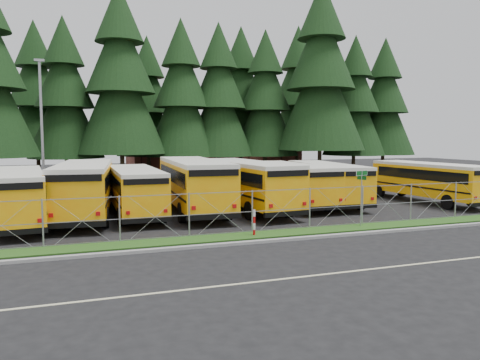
# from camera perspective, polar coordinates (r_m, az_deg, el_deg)

# --- Properties ---
(ground) EXTENTS (120.00, 120.00, 0.00)m
(ground) POSITION_cam_1_polar(r_m,az_deg,el_deg) (24.52, 9.44, -5.27)
(ground) COLOR black
(ground) RESTS_ON ground
(curb) EXTENTS (50.00, 0.25, 0.12)m
(curb) POSITION_cam_1_polar(r_m,az_deg,el_deg) (21.90, 13.40, -6.45)
(curb) COLOR gray
(curb) RESTS_ON ground
(grass_verge) EXTENTS (50.00, 1.40, 0.06)m
(grass_verge) POSITION_cam_1_polar(r_m,az_deg,el_deg) (23.07, 11.50, -5.89)
(grass_verge) COLOR #234614
(grass_verge) RESTS_ON ground
(road_lane_line) EXTENTS (50.00, 0.12, 0.01)m
(road_lane_line) POSITION_cam_1_polar(r_m,az_deg,el_deg) (18.11, 21.96, -9.34)
(road_lane_line) COLOR beige
(road_lane_line) RESTS_ON ground
(chainlink_fence) EXTENTS (44.00, 0.10, 2.00)m
(chainlink_fence) POSITION_cam_1_polar(r_m,az_deg,el_deg) (23.49, 10.66, -3.27)
(chainlink_fence) COLOR #999BA1
(chainlink_fence) RESTS_ON ground
(brick_building) EXTENTS (22.00, 10.00, 6.00)m
(brick_building) POSITION_cam_1_polar(r_m,az_deg,el_deg) (63.60, -3.38, 3.97)
(brick_building) COLOR brown
(brick_building) RESTS_ON ground
(bus_0) EXTENTS (3.43, 10.76, 2.77)m
(bus_0) POSITION_cam_1_polar(r_m,az_deg,el_deg) (26.22, -25.53, -1.96)
(bus_0) COLOR #FF9908
(bus_0) RESTS_ON ground
(bus_1) EXTENTS (3.94, 11.77, 3.03)m
(bus_1) POSITION_cam_1_polar(r_m,az_deg,el_deg) (27.15, -18.36, -1.21)
(bus_1) COLOR #FF9908
(bus_1) RESTS_ON ground
(bus_2) EXTENTS (2.45, 10.29, 2.70)m
(bus_2) POSITION_cam_1_polar(r_m,az_deg,el_deg) (27.18, -12.71, -1.42)
(bus_2) COLOR #FF9908
(bus_2) RESTS_ON ground
(bus_3) EXTENTS (3.38, 12.00, 3.11)m
(bus_3) POSITION_cam_1_polar(r_m,az_deg,el_deg) (27.95, -5.80, -0.70)
(bus_3) COLOR #FF9908
(bus_3) RESTS_ON ground
(bus_4) EXTENTS (3.61, 11.58, 2.99)m
(bus_4) POSITION_cam_1_polar(r_m,az_deg,el_deg) (28.42, 0.56, -0.70)
(bus_4) COLOR #FF9908
(bus_4) RESTS_ON ground
(bus_5) EXTENTS (2.48, 10.39, 2.72)m
(bus_5) POSITION_cam_1_polar(r_m,az_deg,el_deg) (30.52, 6.07, -0.57)
(bus_5) COLOR #FF9908
(bus_5) RESTS_ON ground
(bus_6) EXTENTS (3.56, 10.55, 2.71)m
(bus_6) POSITION_cam_1_polar(r_m,az_deg,el_deg) (31.63, 10.25, -0.43)
(bus_6) COLOR #FF9908
(bus_6) RESTS_ON ground
(bus_east) EXTENTS (3.16, 10.44, 2.70)m
(bus_east) POSITION_cam_1_polar(r_m,az_deg,el_deg) (34.17, 21.63, -0.31)
(bus_east) COLOR #FF9908
(bus_east) RESTS_ON ground
(street_sign) EXTENTS (0.81, 0.53, 2.81)m
(street_sign) POSITION_cam_1_polar(r_m,az_deg,el_deg) (23.84, 14.60, -0.72)
(street_sign) COLOR #999BA1
(street_sign) RESTS_ON ground
(striped_bollard) EXTENTS (0.11, 0.11, 1.20)m
(striped_bollard) POSITION_cam_1_polar(r_m,az_deg,el_deg) (21.08, 1.74, -5.27)
(striped_bollard) COLOR #B20C0C
(striped_bollard) RESTS_ON ground
(light_standard) EXTENTS (0.70, 0.35, 10.14)m
(light_standard) POSITION_cam_1_polar(r_m,az_deg,el_deg) (37.93, -23.02, 6.45)
(light_standard) COLOR #999BA1
(light_standard) RESTS_ON ground
(conifer_2) EXTENTS (7.29, 7.29, 16.12)m
(conifer_2) POSITION_cam_1_polar(r_m,az_deg,el_deg) (49.16, -20.58, 9.16)
(conifer_2) COLOR black
(conifer_2) RESTS_ON ground
(conifer_3) EXTENTS (8.65, 8.65, 19.13)m
(conifer_3) POSITION_cam_1_polar(r_m,az_deg,el_deg) (47.46, -14.37, 11.31)
(conifer_3) COLOR black
(conifer_3) RESTS_ON ground
(conifer_4) EXTENTS (7.47, 7.47, 16.53)m
(conifer_4) POSITION_cam_1_polar(r_m,az_deg,el_deg) (49.16, -7.15, 9.69)
(conifer_4) COLOR black
(conifer_4) RESTS_ON ground
(conifer_5) EXTENTS (7.45, 7.45, 16.48)m
(conifer_5) POSITION_cam_1_polar(r_m,az_deg,el_deg) (50.34, -2.60, 9.60)
(conifer_5) COLOR black
(conifer_5) RESTS_ON ground
(conifer_6) EXTENTS (7.31, 7.31, 16.17)m
(conifer_6) POSITION_cam_1_polar(r_m,az_deg,el_deg) (52.30, 3.09, 9.26)
(conifer_6) COLOR black
(conifer_6) RESTS_ON ground
(conifer_7) EXTENTS (9.43, 9.43, 20.85)m
(conifer_7) POSITION_cam_1_polar(r_m,az_deg,el_deg) (51.30, 9.82, 11.90)
(conifer_7) COLOR black
(conifer_7) RESTS_ON ground
(conifer_8) EXTENTS (7.23, 7.23, 15.98)m
(conifer_8) POSITION_cam_1_polar(r_m,az_deg,el_deg) (55.83, 13.80, 8.77)
(conifer_8) COLOR black
(conifer_8) RESTS_ON ground
(conifer_9) EXTENTS (7.26, 7.26, 16.06)m
(conifer_9) POSITION_cam_1_polar(r_m,az_deg,el_deg) (58.58, 17.16, 8.55)
(conifer_9) COLOR black
(conifer_9) RESTS_ON ground
(conifer_10) EXTENTS (7.69, 7.69, 17.02)m
(conifer_10) POSITION_cam_1_polar(r_m,az_deg,el_deg) (56.11, -23.61, 8.99)
(conifer_10) COLOR black
(conifer_10) RESTS_ON ground
(conifer_11) EXTENTS (7.11, 7.11, 15.72)m
(conifer_11) POSITION_cam_1_polar(r_m,az_deg,el_deg) (54.28, -11.18, 8.79)
(conifer_11) COLOR black
(conifer_11) RESTS_ON ground
(conifer_12) EXTENTS (7.79, 7.79, 17.22)m
(conifer_12) POSITION_cam_1_polar(r_m,az_deg,el_deg) (55.43, 0.12, 9.59)
(conifer_12) COLOR black
(conifer_12) RESTS_ON ground
(conifer_13) EXTENTS (8.35, 8.35, 18.47)m
(conifer_13) POSITION_cam_1_polar(r_m,az_deg,el_deg) (61.11, 7.06, 9.74)
(conifer_13) COLOR black
(conifer_13) RESTS_ON ground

